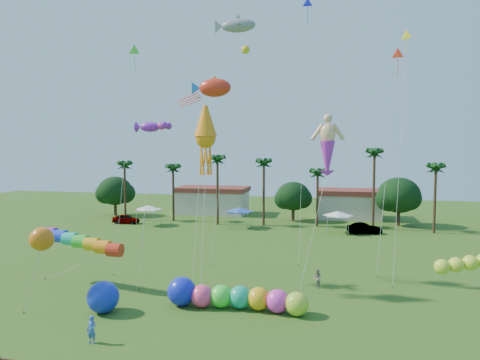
% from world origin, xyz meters
% --- Properties ---
extents(ground, '(160.00, 160.00, 0.00)m').
position_xyz_m(ground, '(0.00, 0.00, 0.00)').
color(ground, '#285116').
rests_on(ground, ground).
extents(tree_line, '(69.46, 8.91, 11.00)m').
position_xyz_m(tree_line, '(3.57, 44.00, 4.28)').
color(tree_line, '#3A2819').
rests_on(tree_line, ground).
extents(buildings_row, '(35.00, 7.00, 4.00)m').
position_xyz_m(buildings_row, '(-3.09, 50.00, 2.00)').
color(buildings_row, beige).
rests_on(buildings_row, ground).
extents(tent_row, '(31.00, 4.00, 0.60)m').
position_xyz_m(tent_row, '(-6.00, 36.33, 2.75)').
color(tent_row, white).
rests_on(tent_row, ground).
extents(car_a, '(4.24, 1.85, 1.42)m').
position_xyz_m(car_a, '(-24.17, 36.71, 0.71)').
color(car_a, '#4C4C54').
rests_on(car_a, ground).
extents(car_b, '(4.75, 2.60, 1.48)m').
position_xyz_m(car_b, '(11.58, 36.20, 0.74)').
color(car_b, '#4C4C54').
rests_on(car_b, ground).
extents(spectator_a, '(0.64, 0.46, 1.66)m').
position_xyz_m(spectator_a, '(-6.37, -1.75, 0.83)').
color(spectator_a, blue).
rests_on(spectator_a, ground).
extents(spectator_b, '(0.90, 0.96, 1.58)m').
position_xyz_m(spectator_b, '(6.24, 11.52, 0.79)').
color(spectator_b, '#A89B8C').
rests_on(spectator_b, ground).
extents(caterpillar_inflatable, '(10.33, 2.26, 2.11)m').
position_xyz_m(caterpillar_inflatable, '(0.37, 5.39, 0.88)').
color(caterpillar_inflatable, '#FA417D').
rests_on(caterpillar_inflatable, ground).
extents(blue_ball, '(2.23, 2.23, 2.23)m').
position_xyz_m(blue_ball, '(-8.24, 2.74, 1.12)').
color(blue_ball, '#1630CB').
rests_on(blue_ball, ground).
extents(rainbow_tube, '(9.74, 2.85, 3.94)m').
position_xyz_m(rainbow_tube, '(-11.73, 7.11, 3.38)').
color(rainbow_tube, red).
rests_on(rainbow_tube, ground).
extents(green_worm, '(9.90, 1.55, 4.07)m').
position_xyz_m(green_worm, '(14.79, 7.26, 3.45)').
color(green_worm, '#B9E031').
rests_on(green_worm, ground).
extents(orange_ball_kite, '(2.18, 2.18, 5.98)m').
position_xyz_m(orange_ball_kite, '(-12.64, 2.24, 5.14)').
color(orange_ball_kite, orange).
rests_on(orange_ball_kite, ground).
extents(merman_kite, '(3.29, 4.56, 14.04)m').
position_xyz_m(merman_kite, '(6.88, 13.42, 11.50)').
color(merman_kite, '#F3C08A').
rests_on(merman_kite, ground).
extents(fish_kite, '(4.58, 5.97, 17.96)m').
position_xyz_m(fish_kite, '(-3.12, 13.60, 17.02)').
color(fish_kite, red).
rests_on(fish_kite, ground).
extents(shark_kite, '(5.19, 7.30, 25.75)m').
position_xyz_m(shark_kite, '(-2.89, 22.12, 24.83)').
color(shark_kite, gray).
rests_on(shark_kite, ground).
extents(squid_kite, '(2.35, 4.36, 15.10)m').
position_xyz_m(squid_kite, '(-2.66, 9.21, 12.42)').
color(squid_kite, orange).
rests_on(squid_kite, ground).
extents(lobster_kite, '(3.63, 4.73, 14.09)m').
position_xyz_m(lobster_kite, '(-8.34, 11.18, 13.45)').
color(lobster_kite, purple).
rests_on(lobster_kite, ground).
extents(delta_kite_red, '(2.54, 4.25, 21.10)m').
position_xyz_m(delta_kite_red, '(13.13, 19.50, 20.12)').
color(delta_kite_red, '#F43B1B').
rests_on(delta_kite_red, ground).
extents(delta_kite_yellow, '(1.82, 4.99, 22.25)m').
position_xyz_m(delta_kite_yellow, '(13.57, 17.56, 21.17)').
color(delta_kite_yellow, '#FFF11A').
rests_on(delta_kite_yellow, ground).
extents(delta_kite_green, '(1.45, 3.57, 21.46)m').
position_xyz_m(delta_kite_green, '(-11.27, 14.26, 20.46)').
color(delta_kite_green, '#46F138').
rests_on(delta_kite_green, ground).
extents(delta_kite_blue, '(1.20, 4.85, 27.48)m').
position_xyz_m(delta_kite_blue, '(4.42, 22.67, 26.24)').
color(delta_kite_blue, '#1A26F2').
rests_on(delta_kite_blue, ground).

